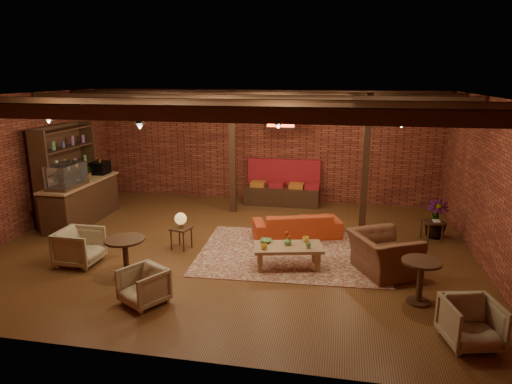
% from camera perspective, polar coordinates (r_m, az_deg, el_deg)
% --- Properties ---
extents(floor, '(10.00, 10.00, 0.00)m').
position_cam_1_polar(floor, '(9.91, -3.06, -6.90)').
color(floor, '#3F210F').
rests_on(floor, ground).
extents(ceiling, '(10.00, 8.00, 0.02)m').
position_cam_1_polar(ceiling, '(9.23, -3.34, 11.92)').
color(ceiling, black).
rests_on(ceiling, wall_back).
extents(wall_back, '(10.00, 0.02, 3.20)m').
position_cam_1_polar(wall_back, '(13.29, 1.04, 5.80)').
color(wall_back, maroon).
rests_on(wall_back, ground).
extents(wall_front, '(10.00, 0.02, 3.20)m').
position_cam_1_polar(wall_front, '(5.80, -12.94, -6.22)').
color(wall_front, maroon).
rests_on(wall_front, ground).
extents(wall_left, '(0.02, 8.00, 3.20)m').
position_cam_1_polar(wall_left, '(11.70, -27.70, 2.93)').
color(wall_left, maroon).
rests_on(wall_left, ground).
extents(wall_right, '(0.02, 8.00, 3.20)m').
position_cam_1_polar(wall_right, '(9.56, 27.29, 0.70)').
color(wall_right, maroon).
rests_on(wall_right, ground).
extents(ceiling_beams, '(9.80, 6.40, 0.22)m').
position_cam_1_polar(ceiling_beams, '(9.24, -3.32, 11.17)').
color(ceiling_beams, black).
rests_on(ceiling_beams, ceiling).
extents(ceiling_pipe, '(9.60, 0.12, 0.12)m').
position_cam_1_polar(ceiling_pipe, '(10.81, -1.18, 10.46)').
color(ceiling_pipe, black).
rests_on(ceiling_pipe, ceiling).
extents(post_left, '(0.16, 0.16, 3.20)m').
position_cam_1_polar(post_left, '(12.06, -2.94, 4.89)').
color(post_left, black).
rests_on(post_left, ground).
extents(post_right, '(0.16, 0.16, 3.20)m').
position_cam_1_polar(post_right, '(11.13, 13.56, 3.69)').
color(post_right, black).
rests_on(post_right, ground).
extents(service_counter, '(0.80, 2.50, 1.60)m').
position_cam_1_polar(service_counter, '(12.14, -21.04, 0.13)').
color(service_counter, black).
rests_on(service_counter, ground).
extents(plant_counter, '(0.35, 0.39, 0.30)m').
position_cam_1_polar(plant_counter, '(12.16, -20.32, 2.25)').
color(plant_counter, '#337F33').
rests_on(plant_counter, service_counter).
extents(shelving_hutch, '(0.52, 2.00, 2.40)m').
position_cam_1_polar(shelving_hutch, '(12.35, -22.54, 2.13)').
color(shelving_hutch, black).
rests_on(shelving_hutch, ground).
extents(banquette, '(2.10, 0.70, 1.00)m').
position_cam_1_polar(banquette, '(12.98, 3.28, 0.61)').
color(banquette, maroon).
rests_on(banquette, ground).
extents(service_sign, '(0.86, 0.06, 0.30)m').
position_cam_1_polar(service_sign, '(12.22, 3.12, 8.56)').
color(service_sign, '#F83B18').
rests_on(service_sign, ceiling).
extents(ceiling_spotlights, '(6.40, 4.40, 0.28)m').
position_cam_1_polar(ceiling_spotlights, '(9.25, -3.30, 9.81)').
color(ceiling_spotlights, black).
rests_on(ceiling_spotlights, ceiling).
extents(rug, '(3.93, 3.08, 0.01)m').
position_cam_1_polar(rug, '(9.61, 4.41, -7.58)').
color(rug, maroon).
rests_on(rug, floor).
extents(sofa, '(2.11, 1.36, 0.57)m').
position_cam_1_polar(sofa, '(10.45, 5.11, -4.10)').
color(sofa, '#B13818').
rests_on(sofa, floor).
extents(coffee_table, '(1.41, 0.92, 0.70)m').
position_cam_1_polar(coffee_table, '(8.79, 3.94, -7.01)').
color(coffee_table, olive).
rests_on(coffee_table, floor).
extents(side_table_lamp, '(0.46, 0.46, 0.80)m').
position_cam_1_polar(side_table_lamp, '(9.75, -9.39, -3.66)').
color(side_table_lamp, black).
rests_on(side_table_lamp, floor).
extents(round_table_left, '(0.72, 0.72, 0.75)m').
position_cam_1_polar(round_table_left, '(8.66, -16.02, -7.14)').
color(round_table_left, black).
rests_on(round_table_left, floor).
extents(armchair_a, '(0.72, 0.77, 0.78)m').
position_cam_1_polar(armchair_a, '(9.57, -21.22, -6.21)').
color(armchair_a, '#BEB393').
rests_on(armchair_a, floor).
extents(armchair_b, '(0.86, 0.85, 0.66)m').
position_cam_1_polar(armchair_b, '(7.71, -13.89, -11.15)').
color(armchair_b, '#BEB393').
rests_on(armchair_b, floor).
extents(armchair_right, '(1.21, 1.39, 1.02)m').
position_cam_1_polar(armchair_right, '(8.81, 15.69, -6.68)').
color(armchair_right, brown).
rests_on(armchair_right, floor).
extents(side_table_book, '(0.52, 0.52, 0.47)m').
position_cam_1_polar(side_table_book, '(10.87, 21.19, -3.59)').
color(side_table_book, black).
rests_on(side_table_book, floor).
extents(round_table_right, '(0.63, 0.63, 0.74)m').
position_cam_1_polar(round_table_right, '(7.89, 19.89, -9.71)').
color(round_table_right, black).
rests_on(round_table_right, floor).
extents(armchair_far, '(0.83, 0.80, 0.72)m').
position_cam_1_polar(armchair_far, '(7.09, 25.34, -14.35)').
color(armchair_far, '#BEB393').
rests_on(armchair_far, floor).
extents(plant_tall, '(1.48, 1.48, 2.61)m').
position_cam_1_polar(plant_tall, '(10.89, 22.00, 1.20)').
color(plant_tall, '#4C7F4C').
rests_on(plant_tall, floor).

